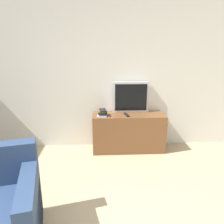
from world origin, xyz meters
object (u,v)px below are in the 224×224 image
at_px(remote_on_stand, 126,115).
at_px(tv_stand, 128,132).
at_px(book_stack, 102,113).
at_px(television, 131,97).

bearing_deg(remote_on_stand, tv_stand, 47.43).
relative_size(book_stack, remote_on_stand, 1.08).
distance_m(tv_stand, remote_on_stand, 0.35).
relative_size(television, book_stack, 2.98).
bearing_deg(tv_stand, remote_on_stand, -132.57).
height_order(television, remote_on_stand, television).
bearing_deg(book_stack, tv_stand, 6.34).
bearing_deg(tv_stand, book_stack, -173.66).
height_order(television, book_stack, television).
distance_m(tv_stand, book_stack, 0.61).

